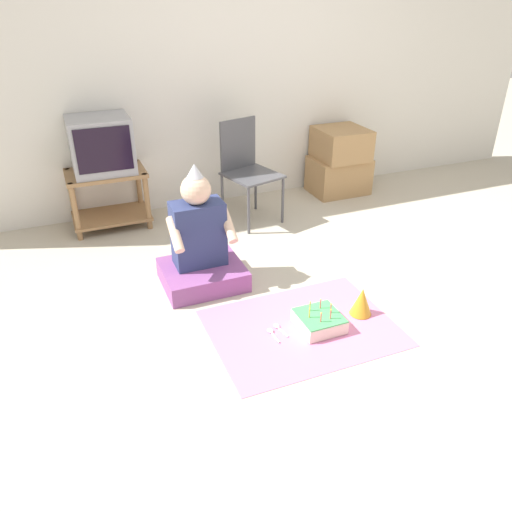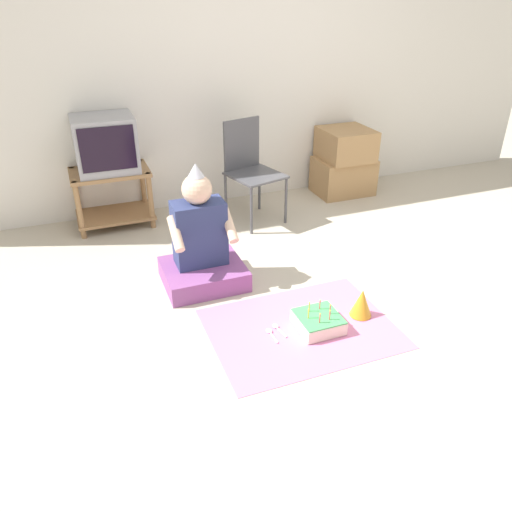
# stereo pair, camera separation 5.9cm
# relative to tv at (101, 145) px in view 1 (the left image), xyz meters

# --- Properties ---
(ground_plane) EXTENTS (16.00, 16.00, 0.00)m
(ground_plane) POSITION_rel_tv_xyz_m (1.31, -1.94, -0.71)
(ground_plane) COLOR #BCB29E
(wall_back) EXTENTS (6.40, 0.06, 2.55)m
(wall_back) POSITION_rel_tv_xyz_m (1.31, 0.24, 0.56)
(wall_back) COLOR silver
(wall_back) RESTS_ON ground_plane
(tv_stand) EXTENTS (0.64, 0.43, 0.49)m
(tv_stand) POSITION_rel_tv_xyz_m (0.00, -0.00, -0.42)
(tv_stand) COLOR #997047
(tv_stand) RESTS_ON ground_plane
(tv) EXTENTS (0.48, 0.42, 0.45)m
(tv) POSITION_rel_tv_xyz_m (0.00, 0.00, 0.00)
(tv) COLOR #99999E
(tv) RESTS_ON tv_stand
(folding_chair) EXTENTS (0.50, 0.52, 0.86)m
(folding_chair) POSITION_rel_tv_xyz_m (1.14, -0.29, -0.22)
(folding_chair) COLOR #4C4C51
(folding_chair) RESTS_ON ground_plane
(cardboard_box_stack) EXTENTS (0.55, 0.47, 0.64)m
(cardboard_box_stack) POSITION_rel_tv_xyz_m (2.21, -0.05, -0.40)
(cardboard_box_stack) COLOR #A87F51
(cardboard_box_stack) RESTS_ON ground_plane
(person_seated) EXTENTS (0.55, 0.48, 0.86)m
(person_seated) POSITION_rel_tv_xyz_m (0.45, -1.20, -0.44)
(person_seated) COLOR #8C4C8C
(person_seated) RESTS_ON ground_plane
(party_cloth) EXTENTS (1.11, 0.83, 0.01)m
(party_cloth) POSITION_rel_tv_xyz_m (0.86, -1.95, -0.71)
(party_cloth) COLOR pink
(party_cloth) RESTS_ON ground_plane
(birthday_cake) EXTENTS (0.26, 0.26, 0.16)m
(birthday_cake) POSITION_rel_tv_xyz_m (0.95, -1.98, -0.66)
(birthday_cake) COLOR #F4E0C6
(birthday_cake) RESTS_ON party_cloth
(party_hat_blue) EXTENTS (0.14, 0.14, 0.18)m
(party_hat_blue) POSITION_rel_tv_xyz_m (1.26, -1.96, -0.61)
(party_hat_blue) COLOR gold
(party_hat_blue) RESTS_ON party_cloth
(plastic_spoon_near) EXTENTS (0.04, 0.14, 0.01)m
(plastic_spoon_near) POSITION_rel_tv_xyz_m (0.71, -1.90, -0.70)
(plastic_spoon_near) COLOR white
(plastic_spoon_near) RESTS_ON party_cloth
(plastic_spoon_far) EXTENTS (0.04, 0.15, 0.01)m
(plastic_spoon_far) POSITION_rel_tv_xyz_m (0.66, -1.93, -0.70)
(plastic_spoon_far) COLOR white
(plastic_spoon_far) RESTS_ON party_cloth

